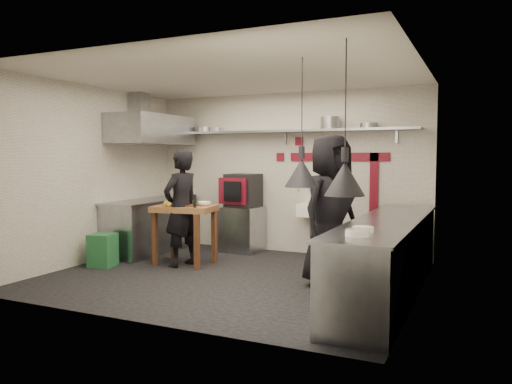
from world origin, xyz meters
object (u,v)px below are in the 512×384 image
at_px(combi_oven, 243,190).
at_px(chef_left, 181,208).
at_px(green_bin, 103,250).
at_px(chef_right, 330,211).
at_px(prep_table, 185,235).
at_px(oven_stand, 241,229).

xyz_separation_m(combi_oven, chef_left, (-0.33, -1.48, -0.19)).
xyz_separation_m(green_bin, chef_right, (3.49, 0.37, 0.73)).
bearing_deg(combi_oven, prep_table, -101.51).
height_order(green_bin, chef_right, chef_right).
bearing_deg(combi_oven, chef_right, -34.97).
relative_size(combi_oven, chef_right, 0.30).
bearing_deg(combi_oven, chef_left, -99.13).
bearing_deg(green_bin, oven_stand, 54.71).
height_order(oven_stand, green_bin, oven_stand).
relative_size(green_bin, chef_left, 0.28).
height_order(oven_stand, chef_right, chef_right).
distance_m(combi_oven, chef_right, 2.65).
relative_size(green_bin, prep_table, 0.54).
relative_size(oven_stand, combi_oven, 1.38).
bearing_deg(oven_stand, chef_right, -34.04).
bearing_deg(green_bin, combi_oven, 54.93).
xyz_separation_m(prep_table, chef_right, (2.43, -0.30, 0.52)).
relative_size(oven_stand, chef_right, 0.41).
height_order(combi_oven, chef_right, chef_right).
bearing_deg(oven_stand, combi_oven, 70.33).
xyz_separation_m(combi_oven, green_bin, (-1.42, -2.02, -0.84)).
xyz_separation_m(green_bin, chef_left, (1.08, 0.53, 0.65)).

